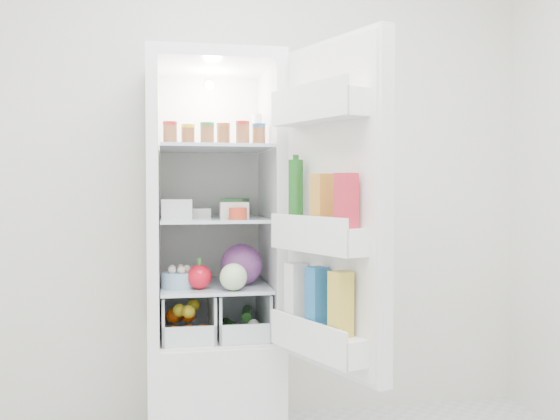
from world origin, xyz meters
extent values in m
cube|color=silver|center=(0.00, 1.50, 1.30)|extent=(3.00, 0.02, 2.60)
cube|color=white|center=(-0.20, 1.21, 0.25)|extent=(0.60, 0.60, 0.50)
cube|color=white|center=(-0.20, 1.21, 1.77)|extent=(0.60, 0.60, 0.05)
cube|color=white|center=(-0.20, 1.49, 1.12)|extent=(0.60, 0.05, 1.25)
cube|color=white|center=(-0.47, 1.21, 1.12)|extent=(0.05, 0.60, 1.25)
cube|color=white|center=(0.07, 1.21, 1.12)|extent=(0.05, 0.60, 1.25)
cube|color=white|center=(-0.20, 1.46, 1.12)|extent=(0.50, 0.01, 1.25)
sphere|color=white|center=(-0.20, 1.42, 1.71)|extent=(0.05, 0.05, 0.05)
cube|color=silver|center=(-0.20, 1.19, 0.74)|extent=(0.49, 0.53, 0.01)
cube|color=silver|center=(-0.20, 1.19, 1.05)|extent=(0.49, 0.53, 0.02)
cube|color=silver|center=(-0.20, 1.19, 1.38)|extent=(0.49, 0.53, 0.02)
cylinder|color=#B21919|center=(-0.40, 1.05, 1.43)|extent=(0.06, 0.06, 0.08)
cylinder|color=gold|center=(-0.32, 1.10, 1.43)|extent=(0.06, 0.06, 0.08)
cylinder|color=#267226|center=(-0.24, 1.02, 1.43)|extent=(0.06, 0.06, 0.08)
cylinder|color=brown|center=(-0.16, 1.12, 1.43)|extent=(0.06, 0.06, 0.08)
cylinder|color=#B21919|center=(-0.08, 1.05, 1.43)|extent=(0.06, 0.06, 0.08)
cylinder|color=#194C8C|center=(0.00, 1.10, 1.43)|extent=(0.06, 0.06, 0.08)
cylinder|color=white|center=(0.01, 1.25, 1.47)|extent=(0.05, 0.05, 0.16)
cube|color=silver|center=(-0.37, 1.15, 1.10)|extent=(0.14, 0.14, 0.09)
cube|color=beige|center=(-0.11, 1.10, 1.09)|extent=(0.13, 0.13, 0.07)
cylinder|color=red|center=(-0.11, 0.99, 1.08)|extent=(0.10, 0.10, 0.05)
cube|color=#B7B7BB|center=(-0.29, 1.30, 1.08)|extent=(0.17, 0.14, 0.04)
cube|color=#44974D|center=(-0.08, 1.32, 1.10)|extent=(0.15, 0.18, 0.09)
sphere|color=#4C1B4F|center=(-0.08, 1.12, 0.84)|extent=(0.19, 0.19, 0.19)
sphere|color=red|center=(-0.28, 1.04, 0.80)|extent=(0.11, 0.11, 0.11)
cylinder|color=#83AAC3|center=(-0.36, 1.09, 0.78)|extent=(0.16, 0.16, 0.07)
sphere|color=#BCE1A9|center=(-0.13, 0.97, 0.81)|extent=(0.12, 0.12, 0.12)
sphere|color=#F6590C|center=(-0.39, 1.06, 0.55)|extent=(0.07, 0.07, 0.07)
sphere|color=#F6590C|center=(-0.32, 1.06, 0.55)|extent=(0.07, 0.07, 0.07)
sphere|color=#F6590C|center=(-0.26, 1.06, 0.55)|extent=(0.07, 0.07, 0.07)
sphere|color=#F6590C|center=(-0.39, 1.19, 0.61)|extent=(0.07, 0.07, 0.07)
sphere|color=#F6590C|center=(-0.32, 1.19, 0.61)|extent=(0.07, 0.07, 0.07)
sphere|color=yellow|center=(-0.36, 1.12, 0.64)|extent=(0.06, 0.06, 0.06)
sphere|color=yellow|center=(-0.29, 1.24, 0.64)|extent=(0.06, 0.06, 0.06)
sphere|color=yellow|center=(-0.32, 1.08, 0.64)|extent=(0.06, 0.06, 0.06)
cylinder|color=#1D4C19|center=(-0.12, 1.19, 0.54)|extent=(0.09, 0.21, 0.05)
cylinder|color=#1D4C19|center=(-0.04, 1.24, 0.59)|extent=(0.08, 0.21, 0.05)
sphere|color=white|center=(-0.08, 1.06, 0.54)|extent=(0.05, 0.05, 0.05)
sphere|color=white|center=(-0.03, 1.08, 0.57)|extent=(0.05, 0.05, 0.05)
cube|color=white|center=(0.24, 0.64, 1.12)|extent=(0.28, 0.58, 1.30)
cube|color=white|center=(0.20, 0.63, 1.12)|extent=(0.21, 0.52, 1.26)
cube|color=white|center=(0.16, 0.61, 1.50)|extent=(0.29, 0.51, 0.10)
cube|color=white|center=(0.16, 0.61, 1.00)|extent=(0.29, 0.51, 0.10)
cube|color=white|center=(0.16, 0.61, 0.60)|extent=(0.29, 0.51, 0.10)
sphere|color=#A67B4B|center=(0.20, 0.50, 1.56)|extent=(0.05, 0.05, 0.05)
sphere|color=#A67B4B|center=(0.17, 0.57, 1.56)|extent=(0.05, 0.05, 0.05)
sphere|color=#A67B4B|center=(0.14, 0.65, 1.56)|extent=(0.05, 0.05, 0.05)
cylinder|color=#185519|center=(0.10, 0.75, 1.18)|extent=(0.06, 0.06, 0.26)
cube|color=gold|center=(0.16, 0.58, 1.15)|extent=(0.08, 0.08, 0.20)
cube|color=red|center=(0.22, 0.44, 1.15)|extent=(0.08, 0.08, 0.20)
cube|color=white|center=(0.10, 0.75, 0.77)|extent=(0.09, 0.09, 0.24)
cube|color=#236CAF|center=(0.15, 0.61, 0.77)|extent=(0.09, 0.09, 0.24)
cube|color=yellow|center=(0.21, 0.47, 0.77)|extent=(0.09, 0.09, 0.24)
camera|label=1|loc=(-0.43, -1.72, 1.19)|focal=40.00mm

